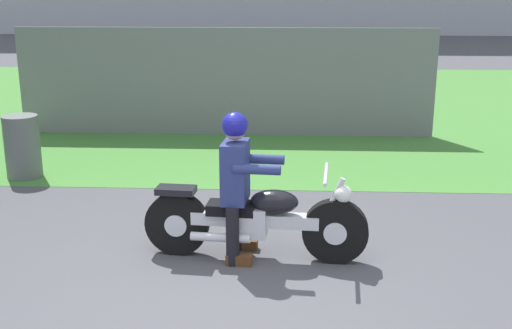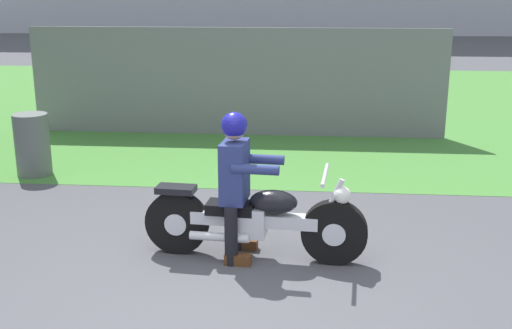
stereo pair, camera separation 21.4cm
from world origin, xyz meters
TOP-DOWN VIEW (x-y plane):
  - ground at (0.00, 0.00)m, footprint 120.00×120.00m
  - grass_verge at (0.00, 9.07)m, footprint 60.00×12.00m
  - motorcycle_lead at (0.18, 1.04)m, footprint 2.08×0.66m
  - rider_lead at (0.01, 1.06)m, footprint 0.57×0.49m
  - trash_can at (-3.03, 3.49)m, footprint 0.46×0.46m
  - fence_segment at (-0.60, 6.11)m, footprint 7.00×0.06m

SIDE VIEW (x-z plane):
  - ground at x=0.00m, z-range 0.00..0.00m
  - grass_verge at x=0.00m, z-range 0.00..0.01m
  - motorcycle_lead at x=0.18m, z-range -0.05..0.81m
  - trash_can at x=-3.03m, z-range 0.00..0.83m
  - rider_lead at x=0.01m, z-range 0.11..1.49m
  - fence_segment at x=-0.60m, z-range 0.00..1.80m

